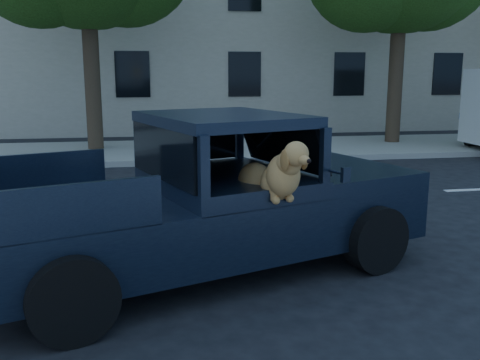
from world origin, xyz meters
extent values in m
plane|color=black|center=(0.00, 0.00, 0.00)|extent=(120.00, 120.00, 0.00)
cube|color=gray|center=(0.00, 9.20, 0.07)|extent=(60.00, 4.00, 0.15)
cylinder|color=#332619|center=(-4.00, 9.60, 2.20)|extent=(0.44, 0.44, 4.40)
cylinder|color=#332619|center=(5.00, 9.60, 2.20)|extent=(0.44, 0.44, 4.40)
cube|color=beige|center=(3.00, 16.50, 4.50)|extent=(26.00, 6.00, 9.00)
cube|color=black|center=(-1.89, -0.03, 0.62)|extent=(5.48, 3.56, 0.65)
cube|color=black|center=(-0.17, 0.58, 1.02)|extent=(2.05, 2.35, 0.16)
cube|color=black|center=(-1.66, 0.05, 1.77)|extent=(2.07, 2.29, 0.12)
cube|color=black|center=(-0.90, 0.32, 1.43)|extent=(0.80, 1.68, 0.56)
cube|color=black|center=(-1.32, -0.30, 0.81)|extent=(0.69, 0.69, 0.37)
cube|color=black|center=(-0.50, -0.85, 1.26)|extent=(0.11, 0.08, 0.16)
camera|label=1|loc=(-2.48, -5.99, 2.31)|focal=40.00mm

